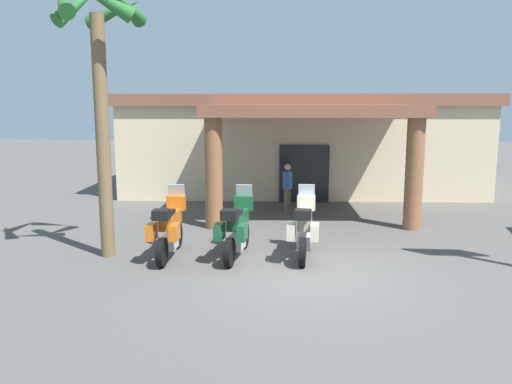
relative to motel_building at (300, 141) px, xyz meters
name	(u,v)px	position (x,y,z in m)	size (l,w,h in m)	color
ground_plane	(311,276)	(0.12, -11.09, -2.02)	(80.00, 80.00, 0.00)	#514F4C
motel_building	(300,141)	(0.00, 0.00, 0.00)	(14.52, 11.03, 3.91)	beige
motorcycle_orange	(169,228)	(-3.14, -9.97, -1.32)	(0.70, 2.21, 1.61)	black
motorcycle_green	(237,228)	(-1.57, -9.86, -1.32)	(0.76, 2.21, 1.61)	black
motorcycle_cream	(304,228)	(0.01, -9.72, -1.32)	(0.73, 2.21, 1.61)	black
pedestrian	(287,185)	(-0.46, -4.66, -1.09)	(0.32, 0.49, 1.62)	brown
palm_tree_roadside	(99,57)	(-4.63, -9.97, 2.57)	(2.16, 2.16, 6.35)	brown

